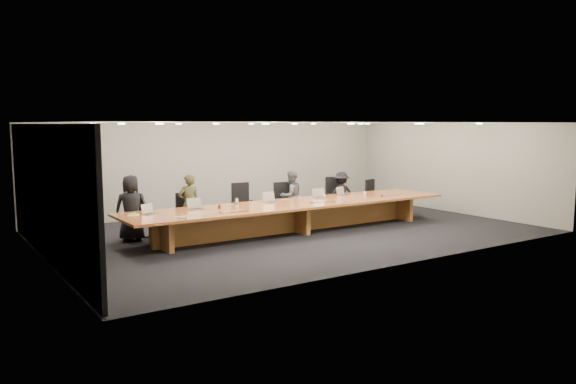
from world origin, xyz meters
name	(u,v)px	position (x,y,z in m)	size (l,w,h in m)	color
ground	(294,231)	(0.00, 0.00, 0.00)	(12.00, 12.00, 0.00)	black
back_wall	(223,168)	(0.00, 4.00, 1.40)	(12.00, 0.02, 2.80)	beige
left_wall_panel	(46,195)	(-5.94, 0.00, 1.37)	(0.08, 7.84, 2.74)	black
conference_table	(294,212)	(0.00, 0.00, 0.52)	(9.00, 1.80, 0.75)	#984E21
chair_far_left	(136,218)	(-3.74, 1.31, 0.51)	(0.52, 0.52, 1.03)	black
chair_left	(188,213)	(-2.42, 1.20, 0.53)	(0.54, 0.54, 1.06)	black
chair_mid_left	(244,205)	(-0.74, 1.33, 0.60)	(0.61, 0.61, 1.21)	black
chair_mid_right	(285,202)	(0.52, 1.22, 0.58)	(0.59, 0.59, 1.16)	black
chair_right	(337,196)	(2.47, 1.34, 0.60)	(0.61, 0.61, 1.20)	black
chair_far_right	(375,196)	(3.89, 1.20, 0.53)	(0.54, 0.54, 1.06)	black
person_a	(131,208)	(-3.86, 1.19, 0.79)	(0.77, 0.50, 1.58)	black
person_b	(189,204)	(-2.40, 1.18, 0.76)	(0.56, 0.37, 1.53)	#35341D
person_c	(291,196)	(0.73, 1.25, 0.73)	(0.71, 0.55, 1.46)	#4D4C4E
person_d	(341,194)	(2.49, 1.16, 0.68)	(0.88, 0.50, 1.35)	black
laptop_a	(150,209)	(-3.73, 0.27, 0.87)	(0.31, 0.22, 0.24)	tan
laptop_b	(196,204)	(-2.58, 0.34, 0.89)	(0.36, 0.26, 0.28)	#B7AB8C
laptop_c	(272,197)	(-0.48, 0.33, 0.89)	(0.37, 0.27, 0.29)	#BEA991
laptop_d	(320,193)	(1.05, 0.29, 0.89)	(0.36, 0.26, 0.28)	#C1AC94
laptop_e	(344,191)	(1.96, 0.42, 0.88)	(0.33, 0.24, 0.26)	#C2AD94
water_bottle	(237,203)	(-1.64, 0.07, 0.86)	(0.07, 0.07, 0.22)	silver
amber_mug	(219,207)	(-2.06, 0.16, 0.80)	(0.07, 0.07, 0.09)	#652F11
paper_cup_near	(324,196)	(1.22, 0.33, 0.79)	(0.08, 0.08, 0.09)	white
paper_cup_far	(365,193)	(2.57, 0.20, 0.80)	(0.08, 0.08, 0.09)	white
notepad	(133,215)	(-4.09, 0.35, 0.76)	(0.24, 0.19, 0.01)	white
lime_gadget	(133,214)	(-4.10, 0.37, 0.78)	(0.17, 0.10, 0.03)	#58CC36
av_box	(182,217)	(-3.34, -0.58, 0.76)	(0.19, 0.14, 0.03)	silver
mic_left	(221,213)	(-2.36, -0.48, 0.76)	(0.10, 0.10, 0.03)	black
mic_center	(312,202)	(0.34, -0.28, 0.77)	(0.12, 0.12, 0.03)	black
mic_right	(382,196)	(2.79, -0.28, 0.77)	(0.13, 0.13, 0.03)	black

